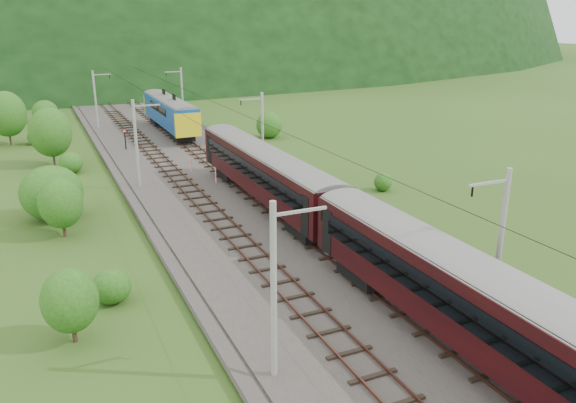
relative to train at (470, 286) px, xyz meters
name	(u,v)px	position (x,y,z in m)	size (l,w,h in m)	color
ground	(392,347)	(-2.40, 2.18, -3.77)	(600.00, 600.00, 0.00)	#2E4916
railbed	(302,266)	(-2.40, 12.18, -3.62)	(14.00, 220.00, 0.30)	#38332D
track_left	(267,269)	(-4.80, 12.18, -3.40)	(2.40, 220.00, 0.27)	brown
track_right	(335,256)	(0.00, 12.18, -3.40)	(2.40, 220.00, 0.27)	brown
catenary_left	(137,141)	(-8.52, 34.18, 0.73)	(2.54, 192.28, 8.00)	gray
catenary_right	(262,131)	(3.72, 34.18, 0.73)	(2.54, 192.28, 8.00)	gray
overhead_wires	(303,160)	(-2.40, 12.18, 3.33)	(4.83, 198.00, 0.03)	black
mountain_main	(60,54)	(-2.40, 262.18, -3.77)	(504.00, 360.00, 244.00)	black
train	(470,286)	(0.00, 0.00, 0.00)	(3.21, 128.67, 5.60)	black
hazard_post_near	(191,165)	(-2.96, 36.84, -2.74)	(0.16, 0.16, 1.46)	red
hazard_post_far	(216,175)	(-1.75, 32.39, -2.78)	(0.15, 0.15, 1.38)	red
signal	(125,138)	(-7.27, 50.33, -2.10)	(0.26, 0.26, 2.33)	black
vegetation_left	(44,186)	(-16.78, 29.11, -1.13)	(12.37, 144.29, 6.74)	#1D5015
vegetation_right	(362,173)	(10.65, 26.30, -2.42)	(5.92, 90.85, 3.10)	#1D5015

